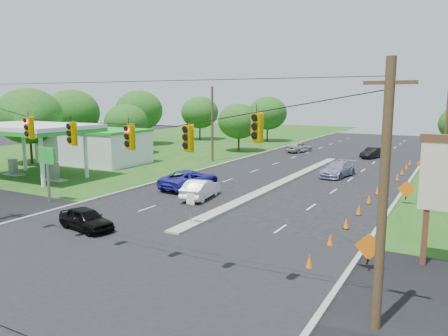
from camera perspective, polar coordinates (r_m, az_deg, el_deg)
The scene contains 38 objects.
ground at distance 22.32m, azimuth -12.98°, elevation -11.33°, with size 160.00×160.00×0.00m, color black.
grass_left at distance 57.12m, azimuth -22.18°, elevation 0.78°, with size 40.00×160.00×0.06m, color #1E4714.
cross_street at distance 22.32m, azimuth -12.98°, elevation -11.33°, with size 160.00×14.00×0.02m, color black.
curb_left at distance 52.08m, azimuth 0.76°, elevation 0.71°, with size 0.25×110.00×0.16m, color gray.
curb_right at distance 46.28m, azimuth 23.42°, elevation -1.15°, with size 0.25×110.00×0.16m, color gray.
median at distance 39.85m, azimuth 7.51°, elevation -2.03°, with size 1.00×34.00×0.18m, color gray.
median_sign at distance 26.44m, azimuth -4.40°, elevation -4.54°, with size 0.55×0.06×2.05m.
signal_span at distance 20.42m, azimuth -15.45°, elevation 1.08°, with size 25.60×0.32×9.00m.
utility_pole_far_left at distance 52.77m, azimuth -1.54°, elevation 5.73°, with size 0.28×0.28×9.00m, color #422D1C.
utility_pole_far_right at distance 50.58m, azimuth 27.02°, elevation 4.57°, with size 0.28×0.28×9.00m, color #422D1C.
gas_station at distance 52.21m, azimuth -17.73°, elevation 3.14°, with size 18.40×19.70×5.20m.
cone_0 at distance 20.69m, azimuth 11.09°, elevation -11.90°, with size 0.32×0.32×0.70m, color orange.
cone_1 at distance 23.86m, azimuth 13.70°, elevation -9.09°, with size 0.32×0.32×0.70m, color orange.
cone_2 at distance 27.12m, azimuth 15.66°, elevation -6.94°, with size 0.32×0.32×0.70m, color orange.
cone_3 at distance 30.43m, azimuth 17.19°, elevation -5.25°, with size 0.32×0.32×0.70m, color orange.
cone_4 at distance 33.77m, azimuth 18.41°, elevation -3.88°, with size 0.32×0.32×0.70m, color orange.
cone_5 at distance 37.15m, azimuth 19.40°, elevation -2.77°, with size 0.32×0.32×0.70m, color orange.
cone_6 at distance 40.55m, azimuth 20.23°, elevation -1.83°, with size 0.32×0.32×0.70m, color orange.
cone_7 at distance 43.88m, azimuth 21.70°, elevation -1.11°, with size 0.32×0.32×0.70m, color orange.
cone_8 at distance 47.32m, azimuth 22.24°, elevation -0.43°, with size 0.32×0.32×0.70m, color orange.
cone_9 at distance 50.76m, azimuth 22.71°, elevation 0.16°, with size 0.32×0.32×0.70m, color orange.
cone_10 at distance 54.20m, azimuth 23.12°, elevation 0.67°, with size 0.32×0.32×0.70m, color orange.
work_sign_0 at distance 20.83m, azimuth 18.40°, elevation -9.89°, with size 1.27×0.58×1.37m.
work_sign_1 at distance 34.27m, azimuth 22.72°, elevation -2.68°, with size 1.27×0.58×1.37m.
work_sign_2 at distance 48.03m, azimuth 24.57°, elevation 0.45°, with size 1.27×0.58×1.37m.
tree_1 at distance 55.40m, azimuth -24.15°, elevation 6.22°, with size 7.56×7.56×8.82m.
tree_2 at distance 60.71m, azimuth -12.66°, elevation 5.82°, with size 5.88×5.88×6.86m.
tree_3 at distance 72.15m, azimuth -11.02°, elevation 7.38°, with size 7.56×7.56×8.82m.
tree_4 at distance 79.56m, azimuth -3.19°, elevation 7.25°, with size 6.72×6.72×7.84m.
tree_5 at distance 62.26m, azimuth 1.94°, elevation 6.12°, with size 5.88×5.88×6.86m.
tree_6 at distance 76.67m, azimuth 5.71°, elevation 7.14°, with size 6.72×6.72×7.84m.
tree_14 at distance 64.86m, azimuth -19.23°, elevation 6.84°, with size 7.56×7.56×8.82m.
black_sedan at distance 27.03m, azimuth -17.57°, elevation -6.38°, with size 1.59×3.94×1.34m, color black.
white_sedan at distance 33.72m, azimuth -3.08°, elevation -2.74°, with size 1.58×4.54×1.50m, color white.
blue_pickup at distance 37.39m, azimuth -4.51°, elevation -1.47°, with size 2.69×5.83×1.62m, color #252398.
silver_car_far at distance 44.22m, azimuth 14.61°, elevation -0.16°, with size 2.07×5.10×1.48m, color #8B8BA7.
silver_car_oncoming at distance 62.65m, azimuth 9.78°, elevation 2.73°, with size 1.79×4.46×1.52m, color #A0A0A0.
dark_car_receding at distance 59.04m, azimuth 18.79°, elevation 1.89°, with size 1.43×4.11×1.35m, color black.
Camera 1 is at (14.10, -15.45, 7.76)m, focal length 35.00 mm.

